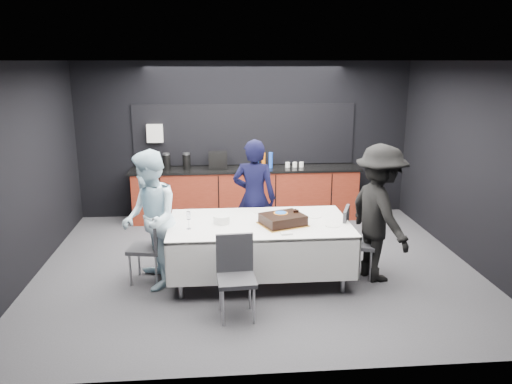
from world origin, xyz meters
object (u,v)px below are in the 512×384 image
(party_table, at_px, (259,232))
(cake_assembly, at_px, (283,220))
(plate_stack, at_px, (221,219))
(chair_left, at_px, (152,243))
(person_right, at_px, (379,213))
(chair_right, at_px, (354,237))
(person_center, at_px, (254,198))
(chair_near, at_px, (236,270))
(champagne_flute, at_px, (189,217))
(person_left, at_px, (150,220))

(party_table, bearing_deg, cake_assembly, -24.46)
(party_table, relative_size, plate_stack, 10.96)
(party_table, distance_m, chair_left, 1.39)
(plate_stack, distance_m, person_right, 2.03)
(chair_left, relative_size, chair_right, 1.00)
(person_center, height_order, person_right, person_right)
(party_table, xyz_separation_m, plate_stack, (-0.49, -0.00, 0.19))
(cake_assembly, height_order, chair_near, cake_assembly)
(person_right, bearing_deg, chair_near, 99.68)
(champagne_flute, xyz_separation_m, chair_right, (2.15, 0.19, -0.40))
(chair_right, bearing_deg, person_center, 146.09)
(party_table, relative_size, person_left, 1.32)
(chair_right, height_order, person_right, person_right)
(chair_near, distance_m, person_left, 1.38)
(plate_stack, xyz_separation_m, person_right, (2.03, -0.12, 0.07))
(cake_assembly, distance_m, chair_left, 1.71)
(party_table, relative_size, person_right, 1.30)
(party_table, xyz_separation_m, chair_right, (1.26, 0.00, -0.11))
(person_left, bearing_deg, champagne_flute, 63.96)
(party_table, distance_m, cake_assembly, 0.38)
(plate_stack, distance_m, champagne_flute, 0.46)
(chair_near, bearing_deg, party_table, 69.56)
(chair_left, bearing_deg, chair_near, -42.95)
(champagne_flute, bearing_deg, chair_right, 5.12)
(champagne_flute, bearing_deg, chair_near, -54.05)
(plate_stack, height_order, person_center, person_center)
(cake_assembly, height_order, person_right, person_right)
(cake_assembly, xyz_separation_m, person_left, (-1.67, 0.04, 0.03))
(party_table, bearing_deg, person_left, -176.43)
(chair_near, distance_m, person_right, 2.09)
(plate_stack, xyz_separation_m, chair_near, (0.14, -0.94, -0.30))
(champagne_flute, bearing_deg, person_left, 167.76)
(party_table, distance_m, person_center, 0.87)
(party_table, relative_size, chair_left, 2.51)
(cake_assembly, height_order, person_left, person_left)
(chair_left, distance_m, person_right, 2.95)
(champagne_flute, distance_m, chair_near, 1.01)
(chair_left, xyz_separation_m, person_left, (0.00, -0.11, 0.34))
(cake_assembly, bearing_deg, person_left, 178.46)
(person_center, bearing_deg, chair_right, 160.02)
(party_table, xyz_separation_m, champagne_flute, (-0.89, -0.19, 0.30))
(chair_left, xyz_separation_m, person_center, (1.39, 0.82, 0.33))
(party_table, distance_m, person_left, 1.41)
(champagne_flute, height_order, chair_left, champagne_flute)
(cake_assembly, distance_m, person_right, 1.25)
(plate_stack, bearing_deg, chair_right, 0.14)
(chair_right, relative_size, person_right, 0.52)
(cake_assembly, bearing_deg, party_table, 155.54)
(chair_near, bearing_deg, cake_assembly, 51.75)
(party_table, bearing_deg, chair_left, 179.16)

